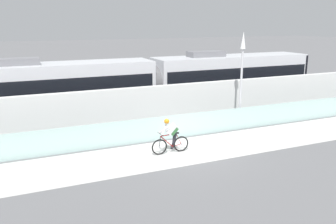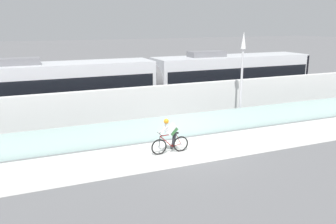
{
  "view_description": "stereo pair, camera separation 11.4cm",
  "coord_description": "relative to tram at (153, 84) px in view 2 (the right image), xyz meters",
  "views": [
    {
      "loc": [
        -6.91,
        -13.66,
        5.73
      ],
      "look_at": [
        -0.02,
        2.35,
        1.25
      ],
      "focal_mm": 38.04,
      "sensor_mm": 36.0,
      "label": 1
    },
    {
      "loc": [
        -6.81,
        -13.71,
        5.73
      ],
      "look_at": [
        -0.02,
        2.35,
        1.25
      ],
      "focal_mm": 38.04,
      "sensor_mm": 36.0,
      "label": 2
    }
  ],
  "objects": [
    {
      "name": "ground_plane",
      "position": [
        -0.83,
        -6.85,
        -1.89
      ],
      "size": [
        200.0,
        200.0,
        0.0
      ],
      "primitive_type": "plane",
      "color": "slate"
    },
    {
      "name": "bike_path_deck",
      "position": [
        -0.83,
        -6.85,
        -1.89
      ],
      "size": [
        32.0,
        3.2,
        0.01
      ],
      "primitive_type": "cube",
      "color": "silver",
      "rests_on": "ground"
    },
    {
      "name": "glass_parapet",
      "position": [
        -0.83,
        -5.0,
        -1.3
      ],
      "size": [
        32.0,
        0.05,
        1.19
      ],
      "primitive_type": "cube",
      "color": "silver",
      "rests_on": "ground"
    },
    {
      "name": "concrete_barrier_wall",
      "position": [
        -0.83,
        -3.2,
        -0.7
      ],
      "size": [
        32.0,
        0.36,
        2.38
      ],
      "primitive_type": "cube",
      "color": "silver",
      "rests_on": "ground"
    },
    {
      "name": "tram_rail_near",
      "position": [
        -0.83,
        -0.72,
        -1.89
      ],
      "size": [
        32.0,
        0.08,
        0.01
      ],
      "primitive_type": "cube",
      "color": "#595654",
      "rests_on": "ground"
    },
    {
      "name": "tram_rail_far",
      "position": [
        -0.83,
        0.72,
        -1.89
      ],
      "size": [
        32.0,
        0.08,
        0.01
      ],
      "primitive_type": "cube",
      "color": "#595654",
      "rests_on": "ground"
    },
    {
      "name": "tram",
      "position": [
        0.0,
        0.0,
        0.0
      ],
      "size": [
        22.56,
        2.54,
        3.81
      ],
      "color": "silver",
      "rests_on": "ground"
    },
    {
      "name": "cyclist_on_bike",
      "position": [
        -1.75,
        -6.85,
        -1.11
      ],
      "size": [
        1.77,
        0.58,
        1.61
      ],
      "color": "black",
      "rests_on": "ground"
    },
    {
      "name": "lamp_post_antenna",
      "position": [
        3.34,
        -4.7,
        1.4
      ],
      "size": [
        0.28,
        0.28,
        5.2
      ],
      "color": "gray",
      "rests_on": "ground"
    }
  ]
}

